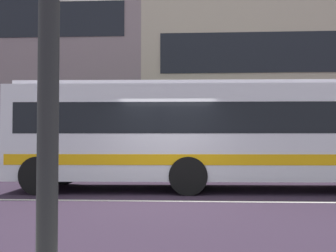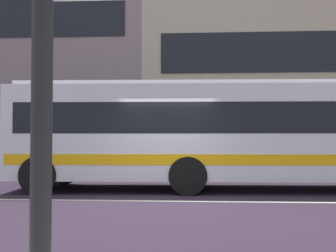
# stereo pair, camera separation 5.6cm
# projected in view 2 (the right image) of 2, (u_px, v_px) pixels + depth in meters

# --- Properties ---
(ground_plane) EXTENTS (160.00, 160.00, 0.00)m
(ground_plane) POSITION_uv_depth(u_px,v_px,m) (165.00, 201.00, 9.37)
(ground_plane) COLOR #302335
(lane_centre_line) EXTENTS (60.00, 0.16, 0.01)m
(lane_centre_line) POSITION_uv_depth(u_px,v_px,m) (165.00, 201.00, 9.37)
(lane_centre_line) COLOR silver
(lane_centre_line) RESTS_ON ground_plane
(hedge_row_far) EXTENTS (12.32, 1.10, 0.97)m
(hedge_row_far) POSITION_uv_depth(u_px,v_px,m) (89.00, 164.00, 15.28)
(hedge_row_far) COLOR #296026
(hedge_row_far) RESTS_ON ground_plane
(transit_bus) EXTENTS (11.27, 2.93, 3.02)m
(transit_bus) POSITION_uv_depth(u_px,v_px,m) (211.00, 132.00, 11.56)
(transit_bus) COLOR silver
(transit_bus) RESTS_ON ground_plane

